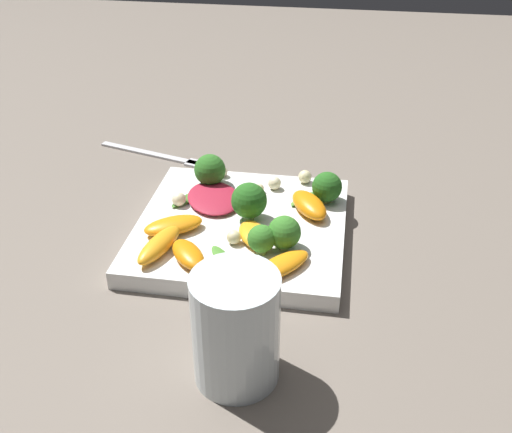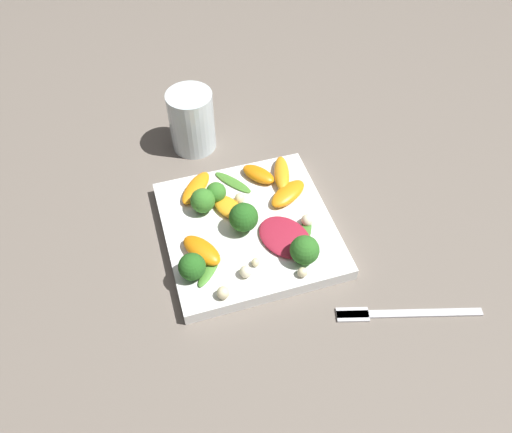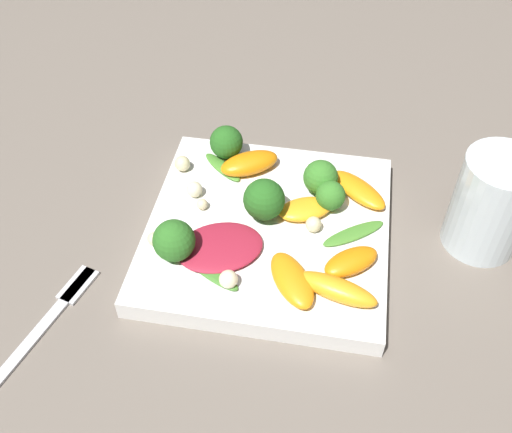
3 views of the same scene
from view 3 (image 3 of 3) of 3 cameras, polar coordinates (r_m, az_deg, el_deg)
ground_plane at (r=0.64m, az=1.12°, el=-2.06°), size 2.40×2.40×0.00m
plate at (r=0.63m, az=1.14°, el=-1.40°), size 0.25×0.25×0.02m
drinking_glass at (r=0.65m, az=21.51°, el=1.12°), size 0.08×0.08×0.11m
fork at (r=0.61m, az=-19.73°, el=-9.83°), size 0.20×0.07×0.01m
radicchio_leaf_0 at (r=0.60m, az=-3.46°, el=-2.93°), size 0.10×0.11×0.01m
orange_segment_0 at (r=0.63m, az=4.68°, el=0.70°), size 0.05×0.07×0.01m
orange_segment_1 at (r=0.57m, az=7.69°, el=-6.87°), size 0.04×0.08×0.02m
orange_segment_2 at (r=0.66m, az=9.72°, el=2.53°), size 0.07×0.08×0.01m
orange_segment_3 at (r=0.57m, az=3.44°, el=-6.06°), size 0.08×0.06×0.02m
orange_segment_4 at (r=0.59m, az=9.04°, el=-4.27°), size 0.06×0.06×0.02m
orange_segment_5 at (r=0.68m, az=-0.64°, el=5.10°), size 0.06×0.07×0.02m
broccoli_floret_0 at (r=0.63m, az=7.11°, el=1.96°), size 0.03×0.03×0.04m
broccoli_floret_1 at (r=0.61m, az=0.77°, el=1.60°), size 0.04×0.04×0.05m
broccoli_floret_2 at (r=0.65m, az=6.17°, el=3.71°), size 0.04×0.04×0.04m
broccoli_floret_3 at (r=0.69m, az=-2.85°, el=7.06°), size 0.04×0.04×0.04m
broccoli_floret_4 at (r=0.59m, az=-7.81°, el=-2.31°), size 0.04×0.04×0.04m
arugula_sprig_0 at (r=0.69m, az=-3.21°, el=4.72°), size 0.05×0.06×0.01m
arugula_sprig_1 at (r=0.58m, az=-4.33°, el=-5.24°), size 0.05×0.07×0.00m
arugula_sprig_2 at (r=0.62m, az=9.27°, el=-1.70°), size 0.06×0.07×0.00m
macadamia_nut_0 at (r=0.65m, az=-5.89°, el=2.59°), size 0.02×0.02×0.02m
macadamia_nut_1 at (r=0.64m, az=-5.16°, el=1.17°), size 0.01×0.01×0.01m
macadamia_nut_2 at (r=0.62m, az=5.51°, el=-0.64°), size 0.02×0.02×0.02m
macadamia_nut_3 at (r=0.69m, az=-7.03°, el=5.02°), size 0.02×0.02×0.02m
macadamia_nut_4 at (r=0.61m, az=-9.66°, el=-2.12°), size 0.01×0.01×0.01m
macadamia_nut_5 at (r=0.57m, az=-2.64°, el=-5.98°), size 0.02×0.02×0.02m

